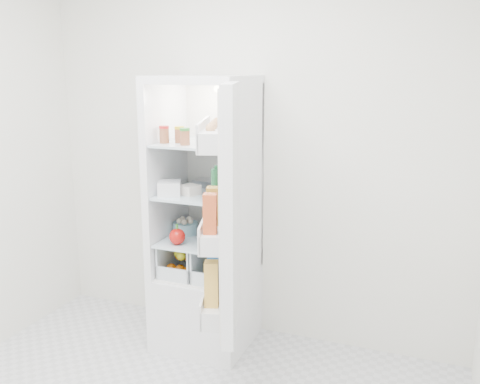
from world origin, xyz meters
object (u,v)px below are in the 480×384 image
at_px(red_cabbage, 230,227).
at_px(refrigerator, 209,247).
at_px(fridge_door, 226,215).
at_px(mushroom_bowl, 185,228).

bearing_deg(red_cabbage, refrigerator, -178.29).
relative_size(red_cabbage, fridge_door, 0.12).
relative_size(refrigerator, red_cabbage, 11.27).
bearing_deg(fridge_door, mushroom_bowl, 24.17).
distance_m(mushroom_bowl, fridge_door, 0.88).
bearing_deg(refrigerator, fridge_door, -57.46).
bearing_deg(mushroom_bowl, refrigerator, 5.28).
distance_m(red_cabbage, mushroom_bowl, 0.32).
height_order(refrigerator, fridge_door, refrigerator).
bearing_deg(mushroom_bowl, fridge_door, -47.20).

